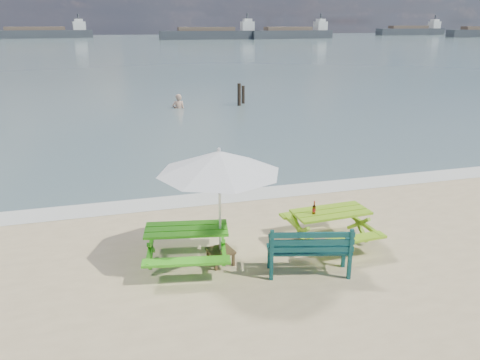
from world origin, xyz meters
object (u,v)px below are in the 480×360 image
object	(u,v)px
picnic_table_right	(330,228)
side_table	(221,256)
patio_umbrella	(219,162)
swimmer	(179,111)
picnic_table_left	(187,246)
beer_bottle	(314,210)
park_bench	(308,259)

from	to	relation	value
picnic_table_right	side_table	xyz separation A→B (m)	(-2.35, -0.21, -0.20)
picnic_table_right	patio_umbrella	size ratio (longest dim) A/B	0.67
picnic_table_right	swimmer	world-z (taller)	swimmer
side_table	patio_umbrella	bearing A→B (deg)	-63.43
picnic_table_left	patio_umbrella	size ratio (longest dim) A/B	0.73
picnic_table_left	picnic_table_right	bearing A→B (deg)	0.44
patio_umbrella	beer_bottle	distance (m)	2.29
picnic_table_right	beer_bottle	world-z (taller)	beer_bottle
picnic_table_right	park_bench	bearing A→B (deg)	-132.53
picnic_table_left	beer_bottle	size ratio (longest dim) A/B	7.31
patio_umbrella	park_bench	bearing A→B (deg)	-27.62
beer_bottle	swimmer	size ratio (longest dim) A/B	0.15
side_table	swimmer	bearing A→B (deg)	84.15
swimmer	park_bench	bearing A→B (deg)	-90.88
beer_bottle	swimmer	world-z (taller)	beer_bottle
picnic_table_right	park_bench	size ratio (longest dim) A/B	1.14
beer_bottle	picnic_table_left	bearing A→B (deg)	179.49
picnic_table_left	picnic_table_right	world-z (taller)	picnic_table_right
park_bench	beer_bottle	bearing A→B (deg)	61.90
swimmer	side_table	bearing A→B (deg)	-95.85
side_table	picnic_table_left	bearing A→B (deg)	162.66
picnic_table_left	park_bench	world-z (taller)	park_bench
park_bench	patio_umbrella	size ratio (longest dim) A/B	0.59
side_table	beer_bottle	distance (m)	2.07
picnic_table_left	park_bench	distance (m)	2.27
patio_umbrella	side_table	bearing A→B (deg)	116.57
beer_bottle	patio_umbrella	bearing A→B (deg)	-175.19
picnic_table_left	patio_umbrella	bearing A→B (deg)	-17.34
picnic_table_right	patio_umbrella	xyz separation A→B (m)	(-2.35, -0.21, 1.66)
picnic_table_left	picnic_table_right	distance (m)	2.95
beer_bottle	picnic_table_right	bearing A→B (deg)	6.51
beer_bottle	side_table	bearing A→B (deg)	-175.19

